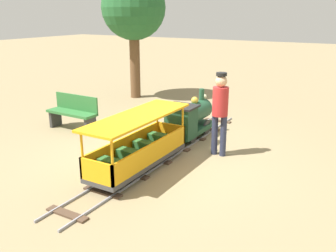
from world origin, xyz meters
TOP-DOWN VIEW (x-y plane):
  - ground_plane at (0.00, 0.00)m, footprint 60.00×60.00m
  - track at (0.00, 0.06)m, footprint 0.68×6.05m
  - locomotive at (0.00, 1.10)m, footprint 0.64×1.45m
  - passenger_car at (0.00, -0.84)m, footprint 0.74×2.35m
  - conductor_person at (0.92, 0.56)m, footprint 0.30×0.30m
  - park_bench at (-2.70, 0.35)m, footprint 1.31×0.42m
  - oak_tree_near at (-3.45, 3.95)m, footprint 1.98×1.98m

SIDE VIEW (x-z plane):
  - ground_plane at x=0.00m, z-range 0.00..0.00m
  - track at x=0.00m, z-range 0.00..0.04m
  - park_bench at x=-2.70m, z-range 0.01..0.83m
  - passenger_car at x=0.00m, z-range -0.06..0.91m
  - locomotive at x=0.00m, z-range -0.01..0.98m
  - conductor_person at x=0.92m, z-range 0.15..1.77m
  - oak_tree_near at x=-3.45m, z-range 0.86..4.68m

